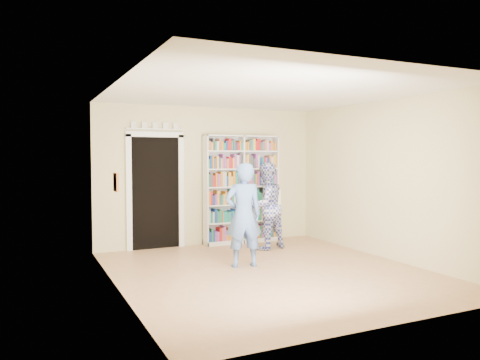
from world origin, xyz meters
The scene contains 11 objects.
floor centered at (0.00, 0.00, 0.00)m, with size 5.00×5.00×0.00m, color #A97651.
ceiling centered at (0.00, 0.00, 2.70)m, with size 5.00×5.00×0.00m, color white.
wall_back centered at (0.00, 2.50, 1.35)m, with size 4.50×4.50×0.00m, color beige.
wall_left centered at (-2.25, 0.00, 1.35)m, with size 5.00×5.00×0.00m, color beige.
wall_right centered at (2.25, 0.00, 1.35)m, with size 5.00×5.00×0.00m, color beige.
bookshelf centered at (0.62, 2.34, 1.09)m, with size 1.57×0.29×2.16m.
doorway centered at (-1.10, 2.48, 1.18)m, with size 1.10×0.08×2.43m.
wall_art centered at (-2.23, 0.20, 1.40)m, with size 0.03×0.25×0.25m, color brown.
man_blue centered at (-0.22, 0.48, 0.82)m, with size 0.60×0.39×1.64m, color #567AC1.
man_plaid centered at (0.76, 1.57, 0.81)m, with size 0.79×0.62×1.63m, color #313896.
paper_sheet centered at (0.91, 1.41, 0.98)m, with size 0.21×0.01×0.29m, color white.
Camera 1 is at (-3.35, -6.13, 1.76)m, focal length 35.00 mm.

